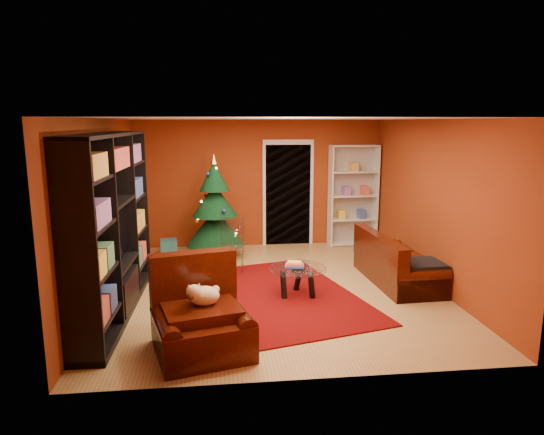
{
  "coord_description": "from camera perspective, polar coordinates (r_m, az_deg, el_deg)",
  "views": [
    {
      "loc": [
        -0.86,
        -7.17,
        2.56
      ],
      "look_at": [
        0.0,
        0.4,
        1.05
      ],
      "focal_mm": 32.0,
      "sensor_mm": 36.0,
      "label": 1
    }
  ],
  "objects": [
    {
      "name": "armchair",
      "position": [
        5.57,
        -8.28,
        -11.37
      ],
      "size": [
        1.35,
        1.35,
        0.86
      ],
      "primitive_type": null,
      "rotation": [
        0.0,
        0.0,
        0.25
      ],
      "color": "black",
      "rests_on": "rug"
    },
    {
      "name": "wall_right",
      "position": [
        8.02,
        18.57,
        1.6
      ],
      "size": [
        0.05,
        5.5,
        2.6
      ],
      "primitive_type": "cube",
      "color": "maroon",
      "rests_on": "ground"
    },
    {
      "name": "sofa",
      "position": [
        8.1,
        14.66,
        -4.59
      ],
      "size": [
        0.94,
        1.93,
        0.81
      ],
      "primitive_type": null,
      "rotation": [
        0.0,
        0.0,
        1.62
      ],
      "color": "black",
      "rests_on": "rug"
    },
    {
      "name": "wall_left",
      "position": [
        7.46,
        -19.28,
        0.87
      ],
      "size": [
        0.05,
        5.5,
        2.6
      ],
      "primitive_type": "cube",
      "color": "maroon",
      "rests_on": "ground"
    },
    {
      "name": "gift_box_green",
      "position": [
        9.71,
        -6.9,
        -3.29
      ],
      "size": [
        0.36,
        0.36,
        0.28
      ],
      "primitive_type": "cube",
      "rotation": [
        0.0,
        0.0,
        0.32
      ],
      "color": "#225B1D",
      "rests_on": "floor"
    },
    {
      "name": "christmas_tree",
      "position": [
        9.2,
        -6.74,
        1.13
      ],
      "size": [
        1.23,
        1.23,
        1.98
      ],
      "primitive_type": null,
      "rotation": [
        0.0,
        0.0,
        -0.11
      ],
      "color": "black",
      "rests_on": "floor"
    },
    {
      "name": "wall_back",
      "position": [
        10.06,
        -1.53,
        4.01
      ],
      "size": [
        5.0,
        0.05,
        2.6
      ],
      "primitive_type": "cube",
      "color": "maroon",
      "rests_on": "ground"
    },
    {
      "name": "rug",
      "position": [
        7.24,
        -1.59,
        -9.4
      ],
      "size": [
        3.47,
        3.8,
        0.02
      ],
      "primitive_type": "cube",
      "rotation": [
        0.0,
        0.0,
        0.25
      ],
      "color": "#5C0505",
      "rests_on": "floor"
    },
    {
      "name": "floor",
      "position": [
        7.67,
        0.34,
        -8.49
      ],
      "size": [
        5.0,
        5.5,
        0.05
      ],
      "primitive_type": "cube",
      "color": "#A57C44",
      "rests_on": "ground"
    },
    {
      "name": "coffee_table",
      "position": [
        7.26,
        3.06,
        -7.55
      ],
      "size": [
        1.01,
        1.01,
        0.54
      ],
      "primitive_type": null,
      "rotation": [
        0.0,
        0.0,
        -0.2
      ],
      "color": "gray",
      "rests_on": "rug"
    },
    {
      "name": "white_bookshelf",
      "position": [
        10.25,
        9.52,
        2.55
      ],
      "size": [
        1.01,
        0.39,
        2.15
      ],
      "primitive_type": null,
      "rotation": [
        0.0,
        0.0,
        0.04
      ],
      "color": "white",
      "rests_on": "floor"
    },
    {
      "name": "ceiling",
      "position": [
        7.22,
        0.37,
        11.73
      ],
      "size": [
        5.0,
        5.5,
        0.05
      ],
      "primitive_type": "cube",
      "color": "silver",
      "rests_on": "wall_back"
    },
    {
      "name": "dog",
      "position": [
        5.55,
        -7.95,
        -9.11
      ],
      "size": [
        0.46,
        0.39,
        0.28
      ],
      "primitive_type": null,
      "rotation": [
        0.0,
        0.0,
        0.25
      ],
      "color": "#F3E7C4",
      "rests_on": "armchair"
    },
    {
      "name": "doorway",
      "position": [
        10.12,
        1.89,
        2.62
      ],
      "size": [
        1.06,
        0.6,
        2.16
      ],
      "primitive_type": null,
      "color": "black",
      "rests_on": "floor"
    },
    {
      "name": "media_unit",
      "position": [
        6.74,
        -18.46,
        -0.93
      ],
      "size": [
        0.56,
        3.16,
        2.42
      ],
      "primitive_type": null,
      "rotation": [
        0.0,
        0.0,
        -0.02
      ],
      "color": "black",
      "rests_on": "floor"
    },
    {
      "name": "acrylic_chair",
      "position": [
        8.36,
        -4.75,
        -3.64
      ],
      "size": [
        0.47,
        0.51,
        0.84
      ],
      "primitive_type": null,
      "rotation": [
        0.0,
        0.0,
        -0.09
      ],
      "color": "#66605B",
      "rests_on": "rug"
    },
    {
      "name": "gift_box_red",
      "position": [
        9.85,
        -6.15,
        -3.2
      ],
      "size": [
        0.3,
        0.3,
        0.24
      ],
      "primitive_type": "cube",
      "rotation": [
        0.0,
        0.0,
        0.29
      ],
      "color": "maroon",
      "rests_on": "floor"
    },
    {
      "name": "gift_box_teal",
      "position": [
        9.65,
        -12.05,
        -3.46
      ],
      "size": [
        0.35,
        0.35,
        0.31
      ],
      "primitive_type": "cube",
      "rotation": [
        0.0,
        0.0,
        0.13
      ],
      "color": "#22676C",
      "rests_on": "floor"
    }
  ]
}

